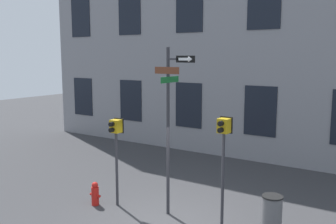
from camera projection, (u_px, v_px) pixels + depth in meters
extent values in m
plane|color=#38383A|center=(165.00, 224.00, 9.93)|extent=(60.00, 60.00, 0.00)
cube|color=gray|center=(267.00, 4.00, 15.09)|extent=(24.00, 0.60, 13.06)
cube|color=black|center=(83.00, 97.00, 21.05)|extent=(1.37, 0.03, 2.08)
cube|color=black|center=(131.00, 101.00, 19.19)|extent=(1.37, 0.03, 2.08)
cube|color=black|center=(188.00, 105.00, 17.32)|extent=(1.37, 0.03, 2.08)
cube|color=black|center=(260.00, 111.00, 15.46)|extent=(1.37, 0.03, 2.08)
cube|color=black|center=(81.00, 17.00, 20.41)|extent=(1.37, 0.03, 2.08)
cube|color=black|center=(129.00, 13.00, 18.55)|extent=(1.37, 0.03, 2.08)
cube|color=black|center=(189.00, 9.00, 16.68)|extent=(1.37, 0.03, 2.08)
cube|color=black|center=(264.00, 3.00, 14.82)|extent=(1.37, 0.03, 2.08)
cylinder|color=#2D2D33|center=(168.00, 133.00, 10.26)|extent=(0.09, 0.09, 4.66)
cube|color=#2D2D33|center=(177.00, 59.00, 9.81)|extent=(0.55, 0.05, 0.05)
cube|color=brown|center=(167.00, 70.00, 9.96)|extent=(0.76, 0.02, 0.19)
cube|color=#196B2D|center=(170.00, 80.00, 10.01)|extent=(0.02, 0.86, 0.16)
cube|color=black|center=(185.00, 59.00, 9.65)|extent=(0.56, 0.02, 0.18)
cube|color=white|center=(184.00, 59.00, 9.66)|extent=(0.32, 0.01, 0.07)
cone|color=white|center=(191.00, 59.00, 9.55)|extent=(0.10, 0.14, 0.14)
cylinder|color=#2D2D33|center=(117.00, 169.00, 11.05)|extent=(0.08, 0.08, 2.22)
cube|color=gold|center=(116.00, 126.00, 10.86)|extent=(0.29, 0.26, 0.37)
cube|color=black|center=(119.00, 125.00, 10.97)|extent=(0.35, 0.02, 0.43)
cylinder|color=black|center=(111.00, 124.00, 10.69)|extent=(0.13, 0.12, 0.13)
cylinder|color=black|center=(112.00, 130.00, 10.71)|extent=(0.13, 0.12, 0.13)
cylinder|color=#EA4C14|center=(113.00, 124.00, 10.74)|extent=(0.10, 0.01, 0.10)
cylinder|color=#2D2D33|center=(223.00, 181.00, 9.58)|extent=(0.08, 0.08, 2.51)
cube|color=gold|center=(224.00, 126.00, 9.37)|extent=(0.28, 0.26, 0.37)
cube|color=black|center=(226.00, 125.00, 9.49)|extent=(0.34, 0.02, 0.43)
cylinder|color=black|center=(221.00, 124.00, 9.20)|extent=(0.13, 0.12, 0.13)
cylinder|color=black|center=(221.00, 130.00, 9.23)|extent=(0.13, 0.12, 0.13)
cylinder|color=#EA4C14|center=(222.00, 123.00, 9.25)|extent=(0.10, 0.01, 0.10)
cylinder|color=red|center=(95.00, 196.00, 11.18)|extent=(0.22, 0.22, 0.56)
sphere|color=red|center=(95.00, 185.00, 11.13)|extent=(0.19, 0.19, 0.19)
cylinder|color=red|center=(92.00, 194.00, 11.26)|extent=(0.08, 0.08, 0.08)
cylinder|color=red|center=(99.00, 196.00, 11.10)|extent=(0.08, 0.08, 0.08)
cylinder|color=#59595B|center=(272.00, 217.00, 9.22)|extent=(0.49, 0.49, 1.00)
cylinder|color=black|center=(273.00, 197.00, 9.14)|extent=(0.52, 0.52, 0.04)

